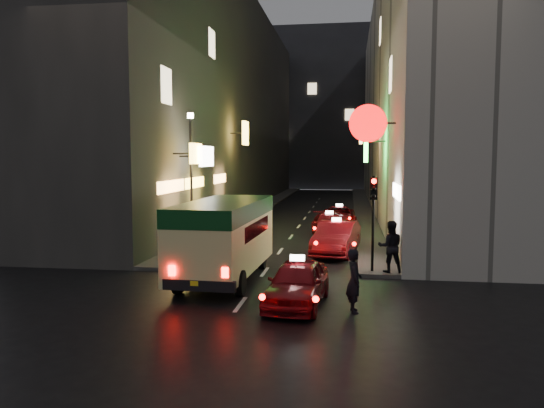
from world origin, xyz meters
The scene contains 15 objects.
ground centered at (0.00, 0.00, 0.00)m, with size 120.00×120.00×0.00m, color black.
building_left centered at (-8.00, 33.99, 9.00)m, with size 7.43×52.00×18.00m.
building_right centered at (8.00, 33.99, 9.00)m, with size 7.92×52.00×18.00m.
building_far centered at (0.00, 66.00, 11.00)m, with size 30.00×10.00×22.00m, color #323237.
sidewalk_left centered at (-4.25, 34.00, 0.07)m, with size 1.50×52.00×0.15m, color #454240.
sidewalk_right centered at (4.25, 34.00, 0.07)m, with size 1.50×52.00×0.15m, color #454240.
minibus centered at (-1.20, 7.04, 1.76)m, with size 2.51×6.57×2.80m.
taxi_near centered at (1.66, 4.21, 0.77)m, with size 2.39×4.97×1.70m.
taxi_second centered at (2.59, 12.63, 0.86)m, with size 3.01×5.69×1.89m.
taxi_third centered at (2.07, 17.66, 0.74)m, with size 2.52×4.88×1.66m.
taxi_far centered at (2.51, 22.46, 0.73)m, with size 2.01×4.63×1.62m.
pedestrian_crossing centered at (3.30, 3.73, 1.01)m, with size 0.67×0.43×2.03m, color black.
pedestrian_sidewalk centered at (4.64, 8.50, 1.22)m, with size 0.80×0.50×2.13m, color black.
traffic_light centered at (4.00, 8.47, 2.69)m, with size 0.26×0.43×3.50m.
lamp_post centered at (-4.20, 13.00, 3.72)m, with size 0.28×0.28×6.22m.
Camera 1 is at (3.14, -10.96, 4.31)m, focal length 35.00 mm.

